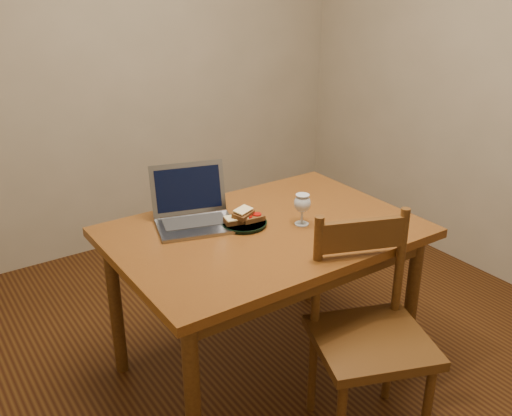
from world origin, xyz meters
TOP-DOWN VIEW (x-y plane):
  - floor at (0.00, 0.00)m, footprint 3.20×3.20m
  - back_wall at (0.00, 1.61)m, footprint 3.20×0.02m
  - right_wall at (1.61, 0.00)m, footprint 0.02×3.20m
  - table at (-0.09, -0.07)m, footprint 1.30×0.90m
  - chair at (0.03, -0.61)m, footprint 0.55×0.54m
  - plate at (-0.15, 0.01)m, footprint 0.20×0.20m
  - sandwich_cheese at (-0.18, 0.02)m, footprint 0.11×0.08m
  - sandwich_tomato at (-0.11, -0.00)m, footprint 0.10×0.07m
  - sandwich_top at (-0.15, 0.01)m, footprint 0.12×0.10m
  - milk_glass at (0.07, -0.13)m, footprint 0.07×0.07m
  - laptop at (-0.31, 0.17)m, footprint 0.40×0.39m

SIDE VIEW (x-z plane):
  - floor at x=0.00m, z-range -0.02..0.00m
  - chair at x=0.03m, z-range 0.27..0.74m
  - table at x=-0.09m, z-range 0.28..1.02m
  - plate at x=-0.15m, z-range 0.74..0.76m
  - sandwich_tomato at x=-0.11m, z-range 0.76..0.79m
  - sandwich_cheese at x=-0.18m, z-range 0.76..0.79m
  - sandwich_top at x=-0.15m, z-range 0.78..0.81m
  - laptop at x=-0.31m, z-range 0.68..0.92m
  - milk_glass at x=0.07m, z-range 0.74..0.88m
  - back_wall at x=0.00m, z-range 0.00..2.60m
  - right_wall at x=1.61m, z-range 0.00..2.60m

